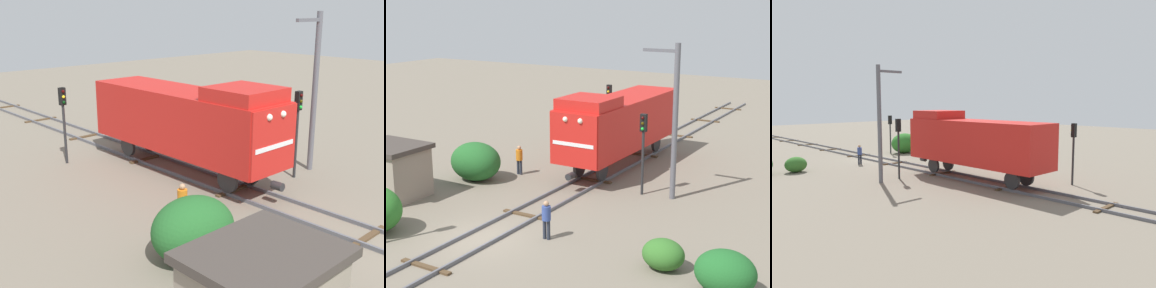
{
  "view_description": "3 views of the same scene",
  "coord_description": "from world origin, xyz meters",
  "views": [
    {
      "loc": [
        -15.34,
        -3.97,
        8.0
      ],
      "look_at": [
        -0.11,
        12.37,
        1.64
      ],
      "focal_mm": 45.0,
      "sensor_mm": 36.0,
      "label": 1
    },
    {
      "loc": [
        15.36,
        -17.8,
        9.85
      ],
      "look_at": [
        -0.64,
        9.14,
        2.12
      ],
      "focal_mm": 55.0,
      "sensor_mm": 36.0,
      "label": 2
    },
    {
      "loc": [
        18.25,
        30.7,
        5.51
      ],
      "look_at": [
        -0.26,
        11.65,
        2.41
      ],
      "focal_mm": 35.0,
      "sensor_mm": 36.0,
      "label": 3
    }
  ],
  "objects": [
    {
      "name": "worker_by_signal",
      "position": [
        -4.2,
        8.51,
        1.0
      ],
      "size": [
        0.38,
        0.38,
        1.7
      ],
      "rotation": [
        0.0,
        0.0,
        4.4
      ],
      "color": "#262B38",
      "rests_on": "ground"
    },
    {
      "name": "worker_near_track",
      "position": [
        2.4,
        1.42,
        1.0
      ],
      "size": [
        0.38,
        0.38,
        1.7
      ],
      "rotation": [
        0.0,
        0.0,
        0.34
      ],
      "color": "#262B38",
      "rests_on": "ground"
    },
    {
      "name": "traffic_signal_mid",
      "position": [
        3.4,
        8.82,
        2.95
      ],
      "size": [
        0.32,
        0.34,
        4.25
      ],
      "color": "#262628",
      "rests_on": "ground"
    },
    {
      "name": "locomotive",
      "position": [
        0.0,
        12.89,
        2.77
      ],
      "size": [
        2.9,
        11.6,
        4.6
      ],
      "color": "red",
      "rests_on": "railway_track"
    },
    {
      "name": "bush_back",
      "position": [
        -4.54,
        -1.77,
        1.03
      ],
      "size": [
        2.85,
        2.33,
        2.07
      ],
      "primitive_type": "ellipsoid",
      "color": "#2B7026",
      "rests_on": "ground"
    },
    {
      "name": "railway_track",
      "position": [
        0.0,
        0.0,
        0.07
      ],
      "size": [
        2.4,
        76.77,
        0.16
      ],
      "color": "#595960",
      "rests_on": "ground"
    },
    {
      "name": "bush_near",
      "position": [
        -5.64,
        6.39,
        1.08
      ],
      "size": [
        2.96,
        2.43,
        2.16
      ],
      "primitive_type": "ellipsoid",
      "color": "#215C26",
      "rests_on": "ground"
    },
    {
      "name": "relay_hut",
      "position": [
        -7.5,
        2.04,
        1.39
      ],
      "size": [
        3.5,
        2.9,
        2.74
      ],
      "color": "gray",
      "rests_on": "ground"
    },
    {
      "name": "catenary_mast",
      "position": [
        4.94,
        9.02,
        4.16
      ],
      "size": [
        1.94,
        0.28,
        7.84
      ],
      "color": "#595960",
      "rests_on": "ground"
    },
    {
      "name": "traffic_signal_far",
      "position": [
        -3.6,
        18.39,
        2.82
      ],
      "size": [
        0.32,
        0.34,
        4.05
      ],
      "color": "#262628",
      "rests_on": "ground"
    },
    {
      "name": "bush_far",
      "position": [
        7.74,
        1.27,
        0.6
      ],
      "size": [
        1.64,
        1.34,
        1.19
      ],
      "primitive_type": "ellipsoid",
      "color": "#316826",
      "rests_on": "ground"
    },
    {
      "name": "ground_plane",
      "position": [
        0.0,
        0.0,
        0.0
      ],
      "size": [
        115.15,
        115.15,
        0.0
      ],
      "primitive_type": "plane",
      "color": "#756B5B"
    },
    {
      "name": "traffic_signal_near",
      "position": [
        -3.2,
        -2.36,
        2.77
      ],
      "size": [
        0.32,
        0.34,
        3.97
      ],
      "color": "#262628",
      "rests_on": "ground"
    }
  ]
}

